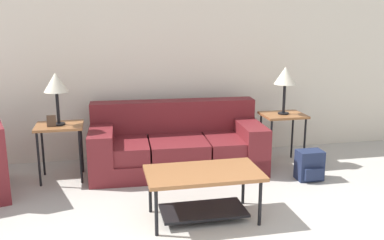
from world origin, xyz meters
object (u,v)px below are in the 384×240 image
object	(u,v)px
couch	(177,146)
coffee_table	(203,184)
side_table_left	(60,131)
table_lamp_right	(285,77)
table_lamp_left	(56,84)
backpack	(310,166)
side_table_right	(283,120)

from	to	relation	value
couch	coffee_table	distance (m)	1.41
side_table_left	table_lamp_right	bearing A→B (deg)	0.00
table_lamp_left	table_lamp_right	xyz separation A→B (m)	(2.75, 0.00, 0.00)
coffee_table	table_lamp_right	world-z (taller)	table_lamp_right
couch	side_table_left	xyz separation A→B (m)	(-1.38, -0.07, 0.29)
couch	backpack	distance (m)	1.62
coffee_table	backpack	xyz separation A→B (m)	(1.45, 0.72, -0.18)
table_lamp_left	table_lamp_right	bearing A→B (deg)	0.00
side_table_left	table_lamp_left	bearing A→B (deg)	116.57
side_table_right	table_lamp_right	xyz separation A→B (m)	(0.00, 0.00, 0.56)
backpack	table_lamp_left	bearing A→B (deg)	167.74
table_lamp_left	coffee_table	bearing A→B (deg)	-43.94
coffee_table	side_table_left	bearing A→B (deg)	136.06
coffee_table	backpack	world-z (taller)	coffee_table
side_table_right	table_lamp_right	distance (m)	0.56
side_table_left	backpack	xyz separation A→B (m)	(2.84, -0.62, -0.41)
side_table_right	table_lamp_right	size ratio (longest dim) A/B	1.09
coffee_table	table_lamp_left	bearing A→B (deg)	136.06
couch	table_lamp_left	world-z (taller)	table_lamp_left
coffee_table	table_lamp_right	bearing A→B (deg)	44.42
side_table_right	backpack	size ratio (longest dim) A/B	1.87
couch	side_table_left	bearing A→B (deg)	-177.13
side_table_right	couch	bearing A→B (deg)	177.12
backpack	side_table_left	bearing A→B (deg)	167.74
table_lamp_right	side_table_right	bearing A→B (deg)	-116.57
table_lamp_left	couch	bearing A→B (deg)	2.87
couch	coffee_table	bearing A→B (deg)	-89.62
couch	table_lamp_left	bearing A→B (deg)	-177.13
backpack	side_table_right	bearing A→B (deg)	97.84
side_table_left	backpack	world-z (taller)	side_table_left
side_table_right	table_lamp_left	world-z (taller)	table_lamp_left
table_lamp_right	couch	bearing A→B (deg)	177.12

